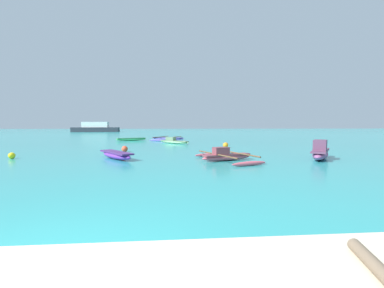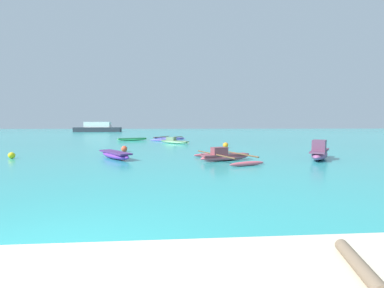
{
  "view_description": "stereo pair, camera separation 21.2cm",
  "coord_description": "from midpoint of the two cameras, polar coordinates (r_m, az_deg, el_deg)",
  "views": [
    {
      "loc": [
        1.67,
        -2.63,
        1.79
      ],
      "look_at": [
        3.42,
        18.05,
        0.25
      ],
      "focal_mm": 24.0,
      "sensor_mm": 36.0,
      "label": 1
    },
    {
      "loc": [
        1.88,
        -2.65,
        1.79
      ],
      "look_at": [
        3.42,
        18.05,
        0.25
      ],
      "focal_mm": 24.0,
      "sensor_mm": 36.0,
      "label": 2
    }
  ],
  "objects": [
    {
      "name": "moored_boat_2",
      "position": [
        25.01,
        -4.36,
        0.61
      ],
      "size": [
        2.97,
        3.16,
        0.59
      ],
      "rotation": [
        0.0,
        0.0,
        -0.82
      ],
      "color": "#A6D89A",
      "rests_on": "ground_plane"
    },
    {
      "name": "mooring_buoy_2",
      "position": [
        20.35,
        7.19,
        -0.24
      ],
      "size": [
        0.42,
        0.42,
        0.42
      ],
      "color": "orange",
      "rests_on": "ground_plane"
    },
    {
      "name": "moored_boat_4",
      "position": [
        14.98,
        26.26,
        -1.67
      ],
      "size": [
        2.41,
        2.95,
        1.03
      ],
      "rotation": [
        0.0,
        0.0,
        0.94
      ],
      "color": "#954F81",
      "rests_on": "ground_plane"
    },
    {
      "name": "moored_boat_3",
      "position": [
        13.01,
        7.09,
        -2.7
      ],
      "size": [
        3.01,
        4.25,
        0.69
      ],
      "rotation": [
        0.0,
        0.0,
        0.35
      ],
      "color": "#CE5465",
      "rests_on": "ground_plane"
    },
    {
      "name": "moored_boat_5",
      "position": [
        30.18,
        -13.51,
        1.07
      ],
      "size": [
        3.4,
        2.01,
        0.31
      ],
      "rotation": [
        0.0,
        0.0,
        0.46
      ],
      "color": "#59E683",
      "rests_on": "ground_plane"
    },
    {
      "name": "mooring_buoy_1",
      "position": [
        17.64,
        -15.06,
        -1.07
      ],
      "size": [
        0.41,
        0.41,
        0.41
      ],
      "color": "#E54C2D",
      "rests_on": "ground_plane"
    },
    {
      "name": "moored_boat_0",
      "position": [
        14.22,
        -16.91,
        -2.3
      ],
      "size": [
        2.35,
        2.97,
        0.39
      ],
      "rotation": [
        0.0,
        0.0,
        -0.96
      ],
      "color": "purple",
      "rests_on": "ground_plane"
    },
    {
      "name": "mooring_buoy_0",
      "position": [
        16.71,
        -35.45,
        -2.12
      ],
      "size": [
        0.34,
        0.34,
        0.34
      ],
      "color": "yellow",
      "rests_on": "ground_plane"
    },
    {
      "name": "driftwood_0",
      "position": [
        3.8,
        33.94,
        -21.28
      ],
      "size": [
        0.4,
        1.02,
        0.16
      ],
      "color": "#75604C",
      "rests_on": "beach_strip"
    },
    {
      "name": "moored_boat_1",
      "position": [
        30.57,
        -5.64,
        1.22
      ],
      "size": [
        4.22,
        5.25,
        0.41
      ],
      "rotation": [
        0.0,
        0.0,
        -0.41
      ],
      "color": "#6C5DC0",
      "rests_on": "ground_plane"
    },
    {
      "name": "distant_ferry",
      "position": [
        71.05,
        -20.72,
        3.38
      ],
      "size": [
        11.74,
        2.58,
        2.58
      ],
      "color": "#2D333D",
      "rests_on": "ground_plane"
    }
  ]
}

